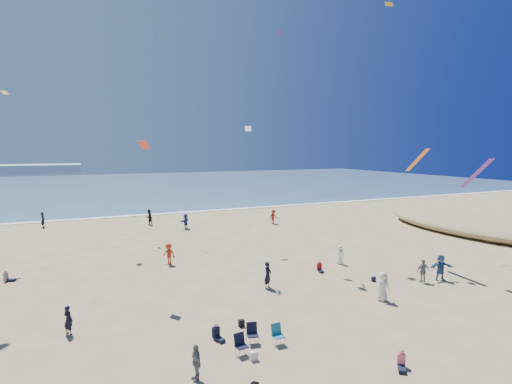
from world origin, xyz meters
name	(u,v)px	position (x,y,z in m)	size (l,w,h in m)	color
ocean	(108,186)	(0.00, 95.00, 0.03)	(220.00, 100.00, 0.06)	#476B84
surf_line	(135,216)	(0.00, 45.00, 0.04)	(220.00, 1.20, 0.08)	white
standing_flyers	(238,249)	(4.99, 18.18, 0.89)	(28.95, 42.90, 1.91)	#304885
seated_group	(252,316)	(0.98, 6.25, 0.42)	(22.53, 26.54, 0.84)	silver
chair_cluster	(258,338)	(0.11, 3.62, 0.50)	(2.65, 1.49, 1.00)	black
white_tote	(254,356)	(-0.52, 2.71, 0.20)	(0.35, 0.20, 0.40)	silver
black_backpack	(241,323)	(0.27, 6.07, 0.19)	(0.30, 0.22, 0.38)	black
navy_bag	(374,279)	(11.63, 8.91, 0.17)	(0.28, 0.18, 0.34)	black
kites_aloft	(322,73)	(9.32, 12.50, 14.90)	(37.84, 40.86, 26.94)	#DC4C21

